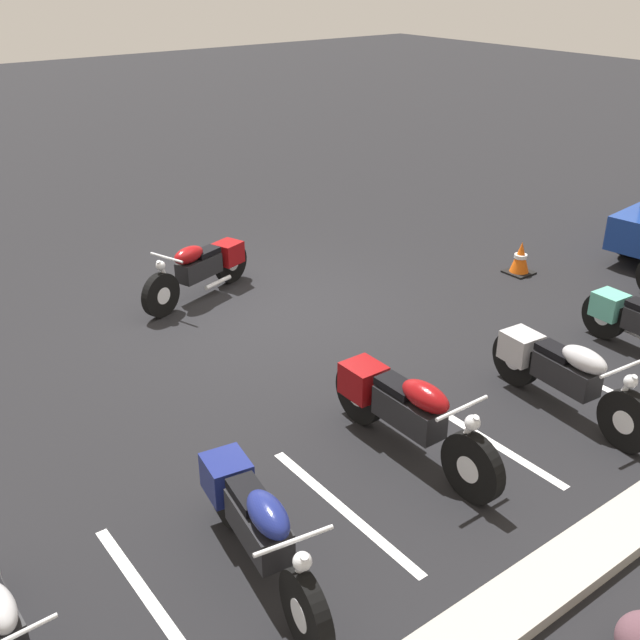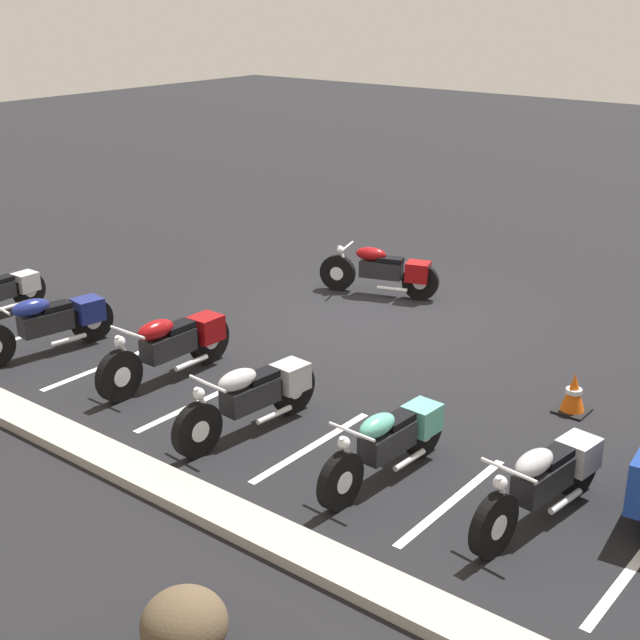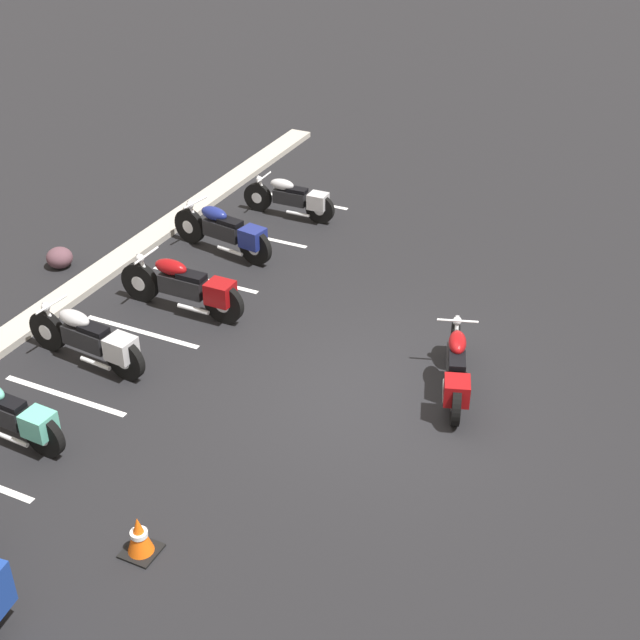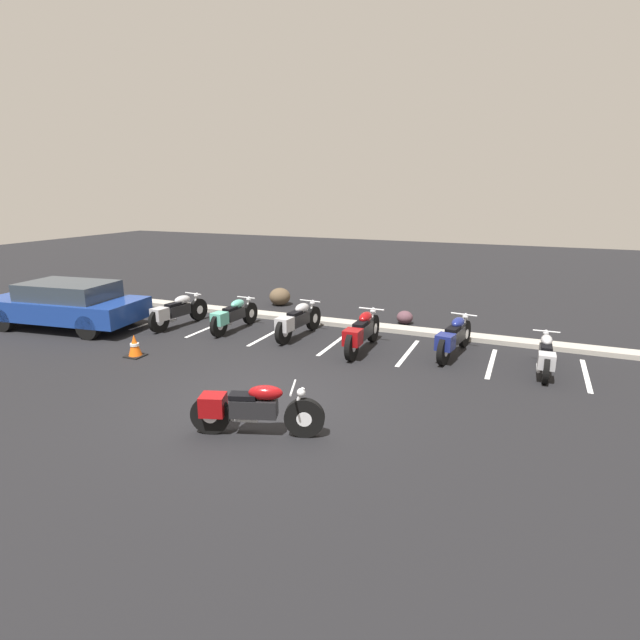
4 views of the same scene
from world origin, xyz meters
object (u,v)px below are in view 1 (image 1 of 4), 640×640
at_px(traffic_cone, 520,259).
at_px(parked_bike_4, 256,523).
at_px(parked_bike_3, 404,410).
at_px(motorcycle_maroon_featured, 202,267).
at_px(parked_bike_2, 561,372).

bearing_deg(traffic_cone, parked_bike_4, 23.00).
bearing_deg(parked_bike_4, parked_bike_3, 112.15).
xyz_separation_m(motorcycle_maroon_featured, parked_bike_3, (0.28, 4.63, 0.04)).
relative_size(parked_bike_4, traffic_cone, 4.22).
bearing_deg(parked_bike_4, traffic_cone, 121.94).
relative_size(parked_bike_3, traffic_cone, 4.40).
height_order(motorcycle_maroon_featured, parked_bike_4, parked_bike_4).
distance_m(parked_bike_2, traffic_cone, 3.98).
relative_size(motorcycle_maroon_featured, traffic_cone, 3.91).
bearing_deg(parked_bike_2, parked_bike_3, -98.27).
bearing_deg(traffic_cone, motorcycle_maroon_featured, -26.99).
bearing_deg(motorcycle_maroon_featured, parked_bike_2, 89.05).
height_order(parked_bike_4, traffic_cone, parked_bike_4).
bearing_deg(traffic_cone, parked_bike_3, 26.91).
bearing_deg(parked_bike_3, traffic_cone, 117.02).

